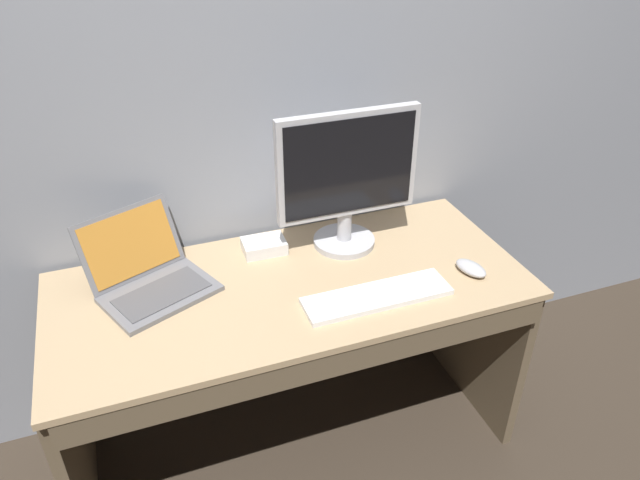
% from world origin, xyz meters
% --- Properties ---
extents(ground_plane, '(14.00, 14.00, 0.00)m').
position_xyz_m(ground_plane, '(0.00, 0.00, 0.00)').
color(ground_plane, '#382D23').
extents(desk, '(1.50, 0.66, 0.72)m').
position_xyz_m(desk, '(0.00, -0.02, 0.51)').
color(desk, tan).
rests_on(desk, ground).
extents(laptop_space_gray, '(0.42, 0.41, 0.23)m').
position_xyz_m(laptop_space_gray, '(-0.41, 0.11, 0.76)').
color(laptop_space_gray, slate).
rests_on(laptop_space_gray, desk).
extents(external_monitor, '(0.48, 0.21, 0.49)m').
position_xyz_m(external_monitor, '(0.25, 0.15, 0.98)').
color(external_monitor, '#B7B7BC').
rests_on(external_monitor, desk).
extents(wired_keyboard, '(0.46, 0.13, 0.02)m').
position_xyz_m(wired_keyboard, '(0.22, -0.17, 0.73)').
color(wired_keyboard, white).
rests_on(wired_keyboard, desk).
extents(computer_mouse, '(0.09, 0.13, 0.04)m').
position_xyz_m(computer_mouse, '(0.57, -0.15, 0.74)').
color(computer_mouse, '#B7B7BC').
rests_on(computer_mouse, desk).
extents(external_drive_box, '(0.15, 0.11, 0.04)m').
position_xyz_m(external_drive_box, '(-0.03, 0.21, 0.74)').
color(external_drive_box, silver).
rests_on(external_drive_box, desk).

